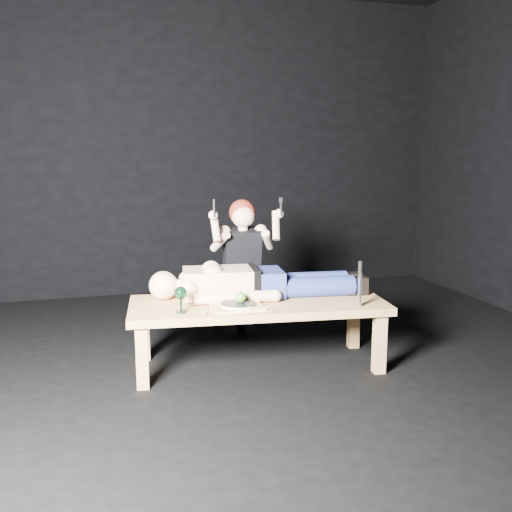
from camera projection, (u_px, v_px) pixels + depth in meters
name	position (u px, v px, depth m)	size (l,w,h in m)	color
ground	(280.00, 375.00, 3.72)	(5.00, 5.00, 0.00)	black
back_wall	(203.00, 145.00, 5.82)	(5.00, 5.00, 0.00)	black
table	(258.00, 334.00, 3.85)	(1.69, 0.63, 0.45)	tan
lying_man	(261.00, 278.00, 3.94)	(1.58, 0.48, 0.25)	#E5B490
kneeling_woman	(240.00, 267.00, 4.43)	(0.59, 0.67, 1.12)	black
serving_tray	(238.00, 307.00, 3.64)	(0.32, 0.23, 0.02)	tan
plate	(238.00, 304.00, 3.63)	(0.21, 0.21, 0.02)	white
apple	(240.00, 297.00, 3.64)	(0.07, 0.07, 0.07)	#328F1B
goblet	(181.00, 299.00, 3.54)	(0.08, 0.08, 0.16)	black
fork_flat	(206.00, 312.00, 3.56)	(0.02, 0.18, 0.01)	#B2B2B7
knife_flat	(271.00, 309.00, 3.61)	(0.02, 0.18, 0.01)	#B2B2B7
spoon_flat	(262.00, 306.00, 3.68)	(0.02, 0.18, 0.01)	#B2B2B7
carving_knife	(360.00, 284.00, 3.67)	(0.04, 0.04, 0.30)	#B2B2B7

